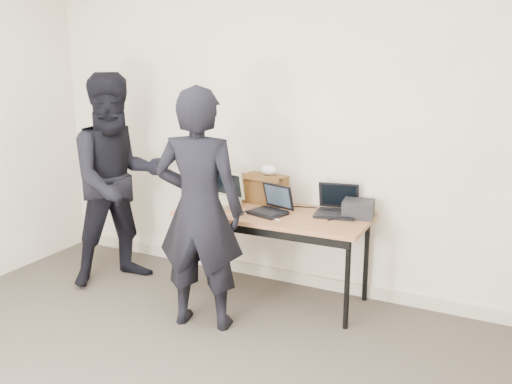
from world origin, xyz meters
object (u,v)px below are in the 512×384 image
Objects in this scene: person_observer at (118,180)px; person_typist at (199,210)px; desk at (273,220)px; laptop_center at (271,207)px; laptop_right at (337,207)px; leather_satchel at (265,188)px; equipment_box at (358,209)px; laptop_beige at (219,198)px.

person_typist is at bearing -77.58° from person_observer.
person_typist is (-0.28, -0.63, 0.21)m from desk.
laptop_right is (0.47, 0.20, 0.00)m from laptop_center.
leather_satchel reaches higher than laptop_center.
laptop_center is at bearing -162.45° from desk.
person_observer is at bearing -176.60° from laptop_right.
desk is 0.67m from equipment_box.
laptop_beige is 0.70m from person_typist.
desk is at bearing 35.28° from laptop_center.
leather_satchel is at bearing 141.49° from laptop_center.
laptop_center is at bearing 10.66° from laptop_beige.
desk is 0.72m from person_typist.
laptop_beige reaches higher than leather_satchel.
person_observer reaches higher than laptop_beige.
person_observer is at bearing -151.73° from leather_satchel.
laptop_right is at bearing 39.34° from laptop_center.
person_observer reaches higher than equipment_box.
laptop_right is at bearing -144.70° from person_typist.
leather_satchel is (0.32, 0.20, 0.08)m from laptop_beige.
laptop_center is 0.20× the size of person_typist.
laptop_center is 0.30m from leather_satchel.
desk is 4.17× the size of laptop_right.
laptop_center reaches higher than equipment_box.
laptop_beige is at bearing -84.19° from person_typist.
laptop_right is (0.46, 0.20, 0.11)m from desk.
laptop_center is 1.34m from person_observer.
laptop_beige is at bearing 179.81° from laptop_right.
desk is 4.39× the size of laptop_center.
leather_satchel is 1.65× the size of equipment_box.
laptop_right is 1.11m from person_typist.
laptop_beige reaches higher than equipment_box.
equipment_box is (0.63, 0.19, 0.13)m from desk.
laptop_right is at bearing -43.42° from person_observer.
laptop_beige is 0.97m from laptop_right.
laptop_center is 0.92× the size of leather_satchel.
laptop_right is 0.21× the size of person_typist.
laptop_right is 0.20× the size of person_observer.
leather_satchel is at bearing 126.71° from desk.
person_typist is 1.12m from person_observer.
laptop_beige is 0.22× the size of person_observer.
leather_satchel is (-0.17, 0.23, 0.08)m from laptop_center.
leather_satchel is 0.86m from person_typist.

